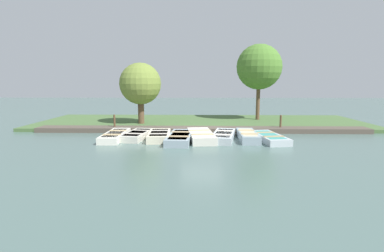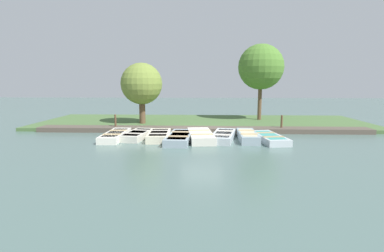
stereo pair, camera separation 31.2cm
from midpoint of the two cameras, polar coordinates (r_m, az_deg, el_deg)
name	(u,v)px [view 1 (the left image)]	position (r m, az deg, el deg)	size (l,w,h in m)	color
ground_plane	(202,136)	(17.78, 1.40, -1.84)	(80.00, 80.00, 0.00)	#4C6660
shore_bank	(201,122)	(22.70, 1.41, 0.72)	(8.00, 24.00, 0.22)	#476638
dock_walkway	(202,130)	(19.09, 1.41, -0.67)	(1.29, 21.00, 0.29)	#51473D
rowboat_0	(115,136)	(17.33, -14.93, -1.77)	(3.45, 1.10, 0.38)	silver
rowboat_1	(137,135)	(17.28, -10.90, -1.68)	(3.12, 1.58, 0.38)	beige
rowboat_2	(159,136)	(16.70, -6.80, -1.84)	(2.81, 1.35, 0.43)	beige
rowboat_3	(180,137)	(16.17, -2.82, -2.19)	(3.63, 1.42, 0.40)	#8C9EA8
rowboat_4	(201,136)	(16.58, 1.16, -1.86)	(3.65, 1.66, 0.43)	beige
rowboat_5	(223,136)	(16.69, 5.49, -1.89)	(3.50, 1.69, 0.40)	#B2BCC1
rowboat_6	(248,136)	(16.81, 10.03, -1.82)	(3.16, 1.01, 0.44)	#8C9EA8
rowboat_7	(269,137)	(16.77, 13.94, -2.12)	(3.41, 1.68, 0.36)	#B2BCC1
mooring_post_near	(115,123)	(19.97, -14.97, 0.62)	(0.13, 0.13, 1.09)	brown
mooring_post_far	(281,123)	(19.82, 16.08, 0.51)	(0.13, 0.13, 1.09)	brown
park_tree_far_left	(140,84)	(21.45, -10.22, 7.86)	(2.90, 2.90, 4.48)	brown
park_tree_left	(259,67)	(23.86, 12.29, 10.90)	(3.46, 3.46, 6.01)	brown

